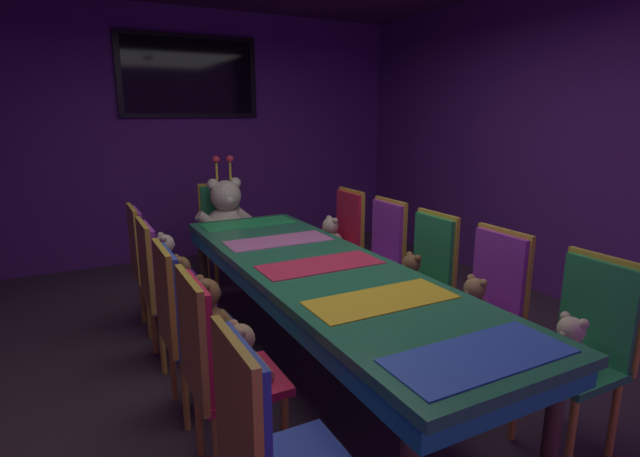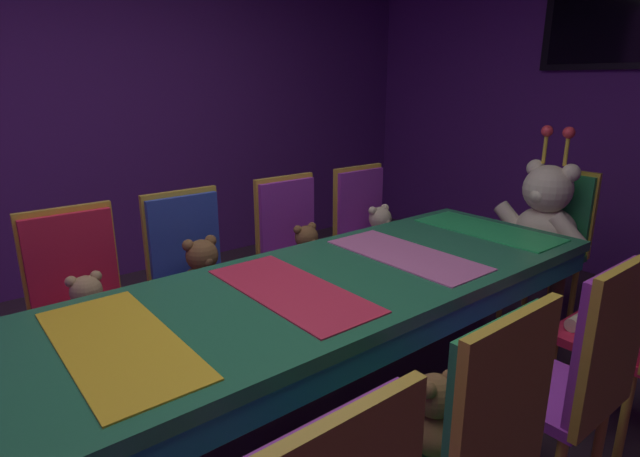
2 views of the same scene
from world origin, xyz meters
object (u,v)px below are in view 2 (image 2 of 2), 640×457
object	(u,v)px
chair_left_1	(79,293)
chair_left_4	(365,225)
teddy_left_1	(89,308)
teddy_left_4	(380,232)
banquet_table	(292,310)
teddy_left_2	(204,274)
throne_chair	(554,230)
chair_left_3	(293,242)
teddy_right_2	(431,418)
chair_right_3	(584,366)
chair_left_2	(191,266)
teddy_left_3	(307,251)
teddy_right_4	(609,307)
king_teddy_bear	(544,216)
chair_right_2	(473,436)

from	to	relation	value
chair_left_1	chair_left_4	distance (m)	1.80
teddy_left_1	teddy_left_4	world-z (taller)	teddy_left_4
banquet_table	chair_left_4	size ratio (longest dim) A/B	3.16
teddy_left_2	banquet_table	bearing A→B (deg)	1.85
teddy_left_1	throne_chair	bearing A→B (deg)	75.10
chair_left_1	chair_left_3	distance (m)	1.21
banquet_table	teddy_right_2	distance (m)	0.71
chair_right_3	throne_chair	size ratio (longest dim) A/B	1.00
teddy_left_4	chair_left_2	bearing A→B (deg)	-97.18
teddy_right_2	chair_left_3	bearing A→B (deg)	-22.05
chair_left_2	teddy_right_2	xyz separation A→B (m)	(1.57, 0.02, -0.03)
teddy_left_4	throne_chair	world-z (taller)	throne_chair
chair_right_3	teddy_left_3	bearing A→B (deg)	-1.46
teddy_left_2	teddy_left_4	xyz separation A→B (m)	(0.01, 1.25, -0.01)
teddy_right_4	king_teddy_bear	world-z (taller)	king_teddy_bear
teddy_left_1	chair_left_3	xyz separation A→B (m)	(-0.15, 1.21, 0.02)
teddy_right_2	king_teddy_bear	xyz separation A→B (m)	(-0.70, 1.94, 0.15)
teddy_left_3	teddy_right_4	size ratio (longest dim) A/B	0.93
teddy_left_3	teddy_right_2	world-z (taller)	teddy_left_3
chair_left_2	teddy_left_4	world-z (taller)	chair_left_2
teddy_left_4	king_teddy_bear	bearing A→B (deg)	45.09
banquet_table	chair_left_1	world-z (taller)	chair_left_1
teddy_left_1	chair_left_2	xyz separation A→B (m)	(-0.16, 0.55, 0.02)
teddy_right_2	throne_chair	xyz separation A→B (m)	(-0.70, 2.10, 0.03)
teddy_left_3	teddy_right_4	bearing A→B (deg)	20.86
teddy_left_3	teddy_left_2	bearing A→B (deg)	-89.90
chair_left_1	teddy_right_2	distance (m)	1.66
banquet_table	chair_left_1	xyz separation A→B (m)	(-0.85, -0.57, -0.06)
teddy_left_1	chair_right_2	distance (m)	1.66
chair_right_2	teddy_right_4	bearing A→B (deg)	-83.72
chair_left_3	teddy_left_4	bearing A→B (deg)	75.31
chair_left_1	teddy_right_2	world-z (taller)	chair_left_1
teddy_left_3	chair_right_2	xyz separation A→B (m)	(1.57, -0.64, 0.02)
teddy_left_2	chair_right_2	distance (m)	1.57
teddy_right_4	throne_chair	size ratio (longest dim) A/B	0.32
chair_left_3	teddy_left_3	distance (m)	0.14
teddy_left_1	king_teddy_bear	bearing A→B (deg)	74.16
chair_left_1	teddy_left_1	world-z (taller)	chair_left_1
chair_left_3	teddy_right_2	distance (m)	1.69
teddy_left_4	teddy_right_2	size ratio (longest dim) A/B	1.14
chair_left_3	king_teddy_bear	world-z (taller)	king_teddy_bear
chair_left_2	teddy_left_2	distance (m)	0.15
teddy_left_3	teddy_left_4	distance (m)	0.59
banquet_table	teddy_left_2	bearing A→B (deg)	-178.15
chair_left_1	chair_right_3	distance (m)	2.08
teddy_left_1	teddy_right_4	bearing A→B (deg)	50.87
banquet_table	teddy_right_4	distance (m)	1.38
teddy_left_1	chair_left_2	distance (m)	0.57
teddy_right_2	teddy_left_1	bearing A→B (deg)	21.99
teddy_left_1	chair_left_2	world-z (taller)	chair_left_2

